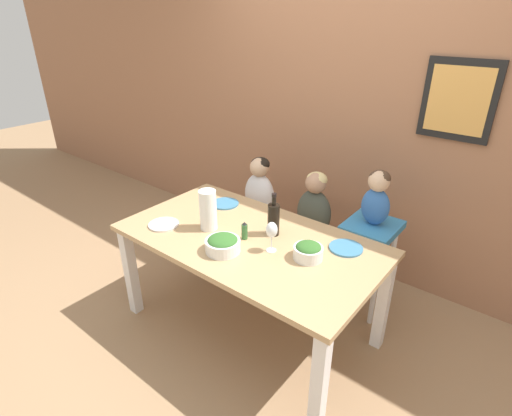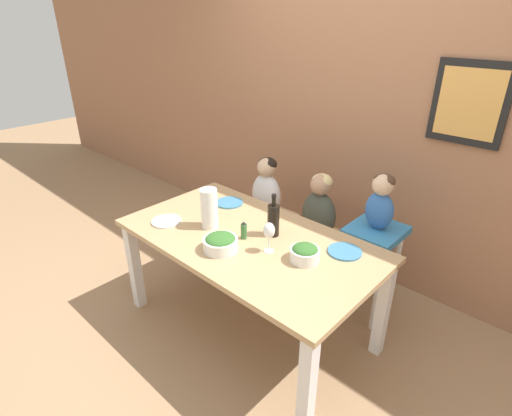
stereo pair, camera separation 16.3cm
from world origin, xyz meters
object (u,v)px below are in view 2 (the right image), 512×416
wine_bottle (273,219)px  wine_glass_near (269,231)px  salad_bowl_small (305,253)px  dinner_plate_front_left (167,221)px  salad_bowl_large (220,242)px  person_baby_right (381,199)px  chair_far_left (266,223)px  dinner_plate_back_left (229,203)px  person_child_center (319,207)px  person_child_left (267,188)px  chair_right_highchair (374,247)px  paper_towel_roll (209,208)px  chair_far_center (316,244)px  dinner_plate_back_right (345,252)px

wine_bottle → wine_glass_near: bearing=-57.0°
salad_bowl_small → dinner_plate_front_left: salad_bowl_small is taller
wine_bottle → salad_bowl_large: wine_bottle is taller
person_baby_right → chair_far_left: bearing=-179.9°
wine_glass_near → salad_bowl_small: wine_glass_near is taller
wine_bottle → dinner_plate_back_left: wine_bottle is taller
person_child_center → person_child_left: bearing=180.0°
chair_far_left → chair_right_highchair: 1.00m
paper_towel_roll → dinner_plate_back_left: (-0.16, 0.33, -0.13)m
chair_right_highchair → paper_towel_roll: size_ratio=2.64×
chair_far_center → paper_towel_roll: paper_towel_roll is taller
chair_far_left → chair_right_highchair: size_ratio=0.65×
chair_far_left → salad_bowl_large: salad_bowl_large is taller
person_baby_right → salad_bowl_large: 1.07m
paper_towel_roll → dinner_plate_front_left: 0.33m
chair_far_left → wine_glass_near: 1.10m
chair_right_highchair → dinner_plate_back_left: dinner_plate_back_left is taller
person_baby_right → wine_bottle: (-0.43, -0.57, -0.08)m
person_child_left → wine_bottle: wine_bottle is taller
chair_far_left → paper_towel_roll: bearing=-76.6°
chair_far_left → dinner_plate_front_left: bearing=-95.2°
wine_bottle → dinner_plate_front_left: size_ratio=1.41×
chair_far_center → dinner_plate_back_right: (0.48, -0.44, 0.35)m
wine_glass_near → person_child_left: bearing=132.2°
person_child_center → person_baby_right: size_ratio=1.33×
chair_far_left → paper_towel_roll: 0.92m
chair_far_center → dinner_plate_back_left: 0.75m
person_child_left → person_baby_right: 1.00m
dinner_plate_back_left → person_baby_right: bearing=24.4°
person_child_center → salad_bowl_large: (-0.08, -0.91, 0.07)m
chair_far_left → salad_bowl_large: size_ratio=2.18×
chair_far_center → person_child_left: 0.61m
person_baby_right → dinner_plate_front_left: person_baby_right is taller
paper_towel_roll → chair_far_left: bearing=103.4°
person_baby_right → dinner_plate_front_left: bearing=-139.0°
chair_far_center → wine_glass_near: 0.88m
salad_bowl_small → dinner_plate_front_left: (-0.96, -0.26, -0.04)m
wine_glass_near → dinner_plate_front_left: (-0.75, -0.19, -0.13)m
wine_glass_near → salad_bowl_small: size_ratio=1.11×
person_child_center → wine_glass_near: bearing=-79.0°
person_baby_right → dinner_plate_back_right: bearing=-87.5°
salad_bowl_small → dinner_plate_front_left: 0.99m
paper_towel_roll → dinner_plate_back_right: 0.89m
wine_glass_near → dinner_plate_back_right: 0.47m
chair_far_left → salad_bowl_large: (0.44, -0.91, 0.39)m
salad_bowl_large → dinner_plate_back_left: salad_bowl_large is taller
chair_far_center → salad_bowl_small: size_ratio=2.66×
chair_right_highchair → chair_far_center: bearing=-180.0°
paper_towel_roll → wine_glass_near: bearing=4.3°
person_child_center → wine_glass_near: person_child_center is taller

